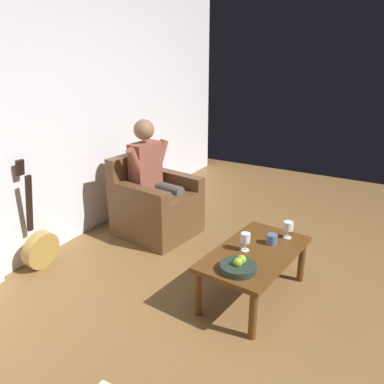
% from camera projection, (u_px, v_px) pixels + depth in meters
% --- Properties ---
extents(ground_plane, '(7.07, 7.07, 0.00)m').
position_uv_depth(ground_plane, '(327.00, 314.00, 3.14)').
color(ground_plane, brown).
extents(wall_back, '(6.29, 0.06, 2.58)m').
position_uv_depth(wall_back, '(58.00, 118.00, 3.92)').
color(wall_back, silver).
rests_on(wall_back, ground).
extents(armchair, '(0.81, 0.85, 0.86)m').
position_uv_depth(armchair, '(155.00, 206.00, 4.40)').
color(armchair, brown).
rests_on(armchair, ground).
extents(person_seated, '(0.61, 0.59, 1.24)m').
position_uv_depth(person_seated, '(153.00, 175.00, 4.27)').
color(person_seated, brown).
rests_on(person_seated, ground).
extents(coffee_table, '(1.07, 0.67, 0.42)m').
position_uv_depth(coffee_table, '(254.00, 258.00, 3.25)').
color(coffee_table, '#563114').
rests_on(coffee_table, ground).
extents(guitar, '(0.36, 0.22, 1.03)m').
position_uv_depth(guitar, '(40.00, 246.00, 3.73)').
color(guitar, '#A88440').
rests_on(guitar, ground).
extents(wine_glass_near, '(0.08, 0.08, 0.15)m').
position_uv_depth(wine_glass_near, '(245.00, 239.00, 3.20)').
color(wine_glass_near, silver).
rests_on(wine_glass_near, coffee_table).
extents(wine_glass_far, '(0.08, 0.08, 0.15)m').
position_uv_depth(wine_glass_far, '(288.00, 227.00, 3.41)').
color(wine_glass_far, silver).
rests_on(wine_glass_far, coffee_table).
extents(fruit_bowl, '(0.27, 0.27, 0.11)m').
position_uv_depth(fruit_bowl, '(238.00, 267.00, 2.95)').
color(fruit_bowl, '#232F26').
rests_on(fruit_bowl, coffee_table).
extents(candle_jar, '(0.09, 0.09, 0.09)m').
position_uv_depth(candle_jar, '(272.00, 239.00, 3.33)').
color(candle_jar, '#4A5F82').
rests_on(candle_jar, coffee_table).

